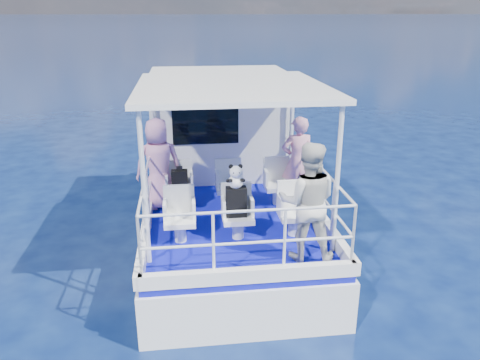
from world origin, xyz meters
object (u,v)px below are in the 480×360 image
at_px(passenger_stbd_aft, 308,202).
at_px(backpack_center, 236,202).
at_px(panda, 236,176).
at_px(passenger_port_fwd, 159,164).

relative_size(passenger_stbd_aft, backpack_center, 3.68).
xyz_separation_m(passenger_stbd_aft, panda, (-0.93, 0.71, 0.17)).
distance_m(passenger_port_fwd, passenger_stbd_aft, 3.03).
distance_m(passenger_port_fwd, panda, 1.88).
bearing_deg(passenger_stbd_aft, passenger_port_fwd, -31.32).
bearing_deg(backpack_center, passenger_stbd_aft, -38.37).
bearing_deg(backpack_center, passenger_port_fwd, 131.08).
bearing_deg(passenger_port_fwd, backpack_center, 122.03).
height_order(passenger_stbd_aft, panda, passenger_stbd_aft).
relative_size(passenger_port_fwd, backpack_center, 3.51).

